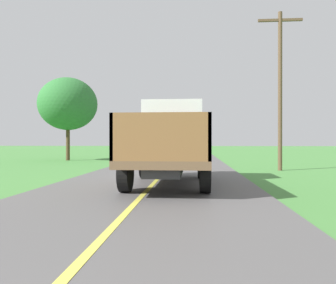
{
  "coord_description": "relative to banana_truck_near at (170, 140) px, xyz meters",
  "views": [
    {
      "loc": [
        1.26,
        1.29,
        1.43
      ],
      "look_at": [
        0.26,
        14.31,
        1.4
      ],
      "focal_mm": 34.9,
      "sensor_mm": 36.0,
      "label": 1
    }
  ],
  "objects": [
    {
      "name": "roadside_tree_near_left",
      "position": [
        -8.57,
        12.75,
        2.75
      ],
      "size": [
        4.34,
        4.34,
        6.17
      ],
      "color": "#4C3823",
      "rests_on": "ground"
    },
    {
      "name": "banana_truck_near",
      "position": [
        0.0,
        0.0,
        0.0
      ],
      "size": [
        2.38,
        5.82,
        2.8
      ],
      "color": "#2D2D30",
      "rests_on": "road_surface"
    },
    {
      "name": "utility_pole_roadside",
      "position": [
        5.0,
        5.36,
        2.72
      ],
      "size": [
        2.13,
        0.2,
        7.75
      ],
      "color": "brown",
      "rests_on": "ground"
    }
  ]
}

